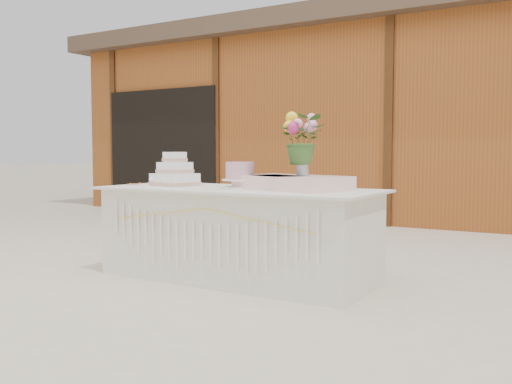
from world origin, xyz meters
TOP-DOWN VIEW (x-y plane):
  - ground at (0.00, 0.00)m, footprint 80.00×80.00m
  - barn at (-0.01, 5.99)m, footprint 12.60×4.60m
  - cake_table at (0.00, -0.00)m, footprint 2.40×1.00m
  - wedding_cake at (-0.67, 0.00)m, footprint 0.37×0.37m
  - pink_cake_stand at (0.02, 0.01)m, footprint 0.30×0.30m
  - satin_runner at (0.47, 0.07)m, footprint 1.00×0.74m
  - flower_vase at (0.56, 0.09)m, footprint 0.10×0.10m
  - bouquet at (0.56, 0.09)m, footprint 0.45×0.43m
  - loose_flowers at (-1.06, 0.01)m, footprint 0.20×0.34m

SIDE VIEW (x-z plane):
  - ground at x=0.00m, z-range 0.00..0.00m
  - cake_table at x=0.00m, z-range 0.00..0.77m
  - loose_flowers at x=-1.06m, z-range 0.77..0.79m
  - satin_runner at x=0.47m, z-range 0.77..0.88m
  - wedding_cake at x=-0.67m, z-range 0.72..1.03m
  - pink_cake_stand at x=0.02m, z-range 0.78..1.00m
  - flower_vase at x=0.56m, z-range 0.88..1.02m
  - bouquet at x=0.56m, z-range 1.02..1.42m
  - barn at x=-0.01m, z-range 0.03..3.33m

